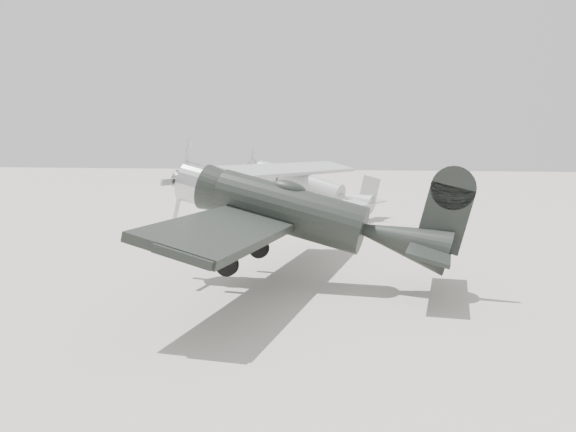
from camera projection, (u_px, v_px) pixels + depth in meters
name	position (u px, v px, depth m)	size (l,w,h in m)	color
ground	(313.00, 278.00, 16.32)	(160.00, 160.00, 0.00)	#9D968B
lowwing_monoplane	(303.00, 215.00, 15.35)	(8.16, 11.40, 3.68)	black
highwing_monoplane	(303.00, 179.00, 31.22)	(8.30, 11.46, 3.29)	#A7AAAC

